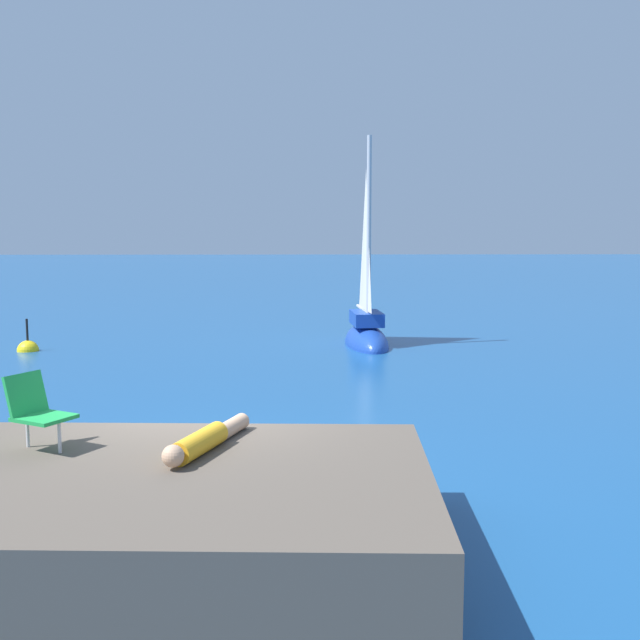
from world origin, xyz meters
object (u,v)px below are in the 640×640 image
person_sunbather (205,440)px  beach_chair (36,408)px  sailboat_near (366,333)px  marker_buoy (28,351)px

person_sunbather → beach_chair: size_ratio=2.13×
sailboat_near → beach_chair: size_ratio=7.74×
beach_chair → marker_buoy: (-4.39, 12.20, -1.34)m
beach_chair → marker_buoy: beach_chair is taller
sailboat_near → beach_chair: (-4.55, -13.05, 1.02)m
sailboat_near → person_sunbather: bearing=-15.9°
person_sunbather → beach_chair: 1.81m
sailboat_near → marker_buoy: 8.99m
sailboat_near → beach_chair: sailboat_near is taller
sailboat_near → marker_buoy: sailboat_near is taller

